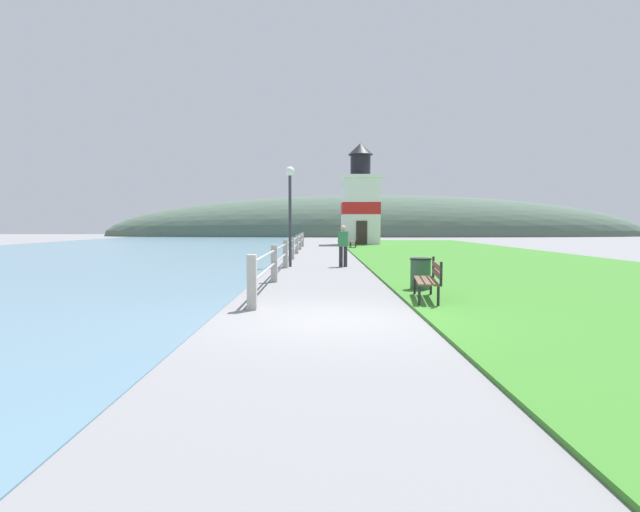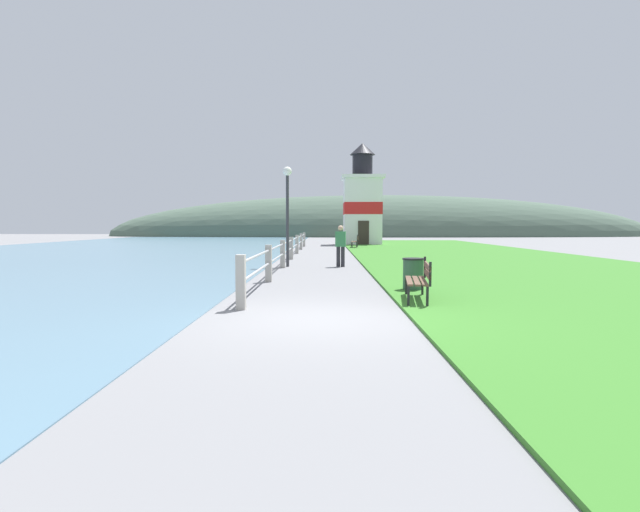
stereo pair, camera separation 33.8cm
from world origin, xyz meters
The scene contains 11 objects.
ground_plane centered at (0.00, 0.00, 0.00)m, with size 160.00×160.00×0.00m, color slate.
grass_verge centered at (7.64, 17.36, 0.03)m, with size 12.00×52.07×0.06m.
water_strip centered at (-14.14, 17.36, 0.01)m, with size 24.00×83.32×0.01m.
seawall_railing centered at (-1.54, 15.25, 0.63)m, with size 0.18×28.69×1.09m.
park_bench_near centered at (2.17, 1.93, 0.54)m, with size 0.69×1.75×0.94m.
park_bench_midway centered at (2.26, 26.77, 0.54)m, with size 0.63×1.66×0.94m.
lighthouse centered at (3.20, 33.46, 3.48)m, with size 3.54×3.54×8.49m.
person_strolling centered at (0.72, 11.03, 0.89)m, with size 0.43×0.27×1.65m.
trash_bin centered at (2.32, 3.69, 0.42)m, with size 0.54×0.54×0.84m.
lamp_post centered at (-1.39, 11.06, 2.74)m, with size 0.36×0.36×3.96m.
distant_hillside centered at (8.00, 64.72, 0.00)m, with size 80.00×16.00×12.00m.
Camera 1 is at (-0.20, -8.73, 1.67)m, focal length 28.00 mm.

